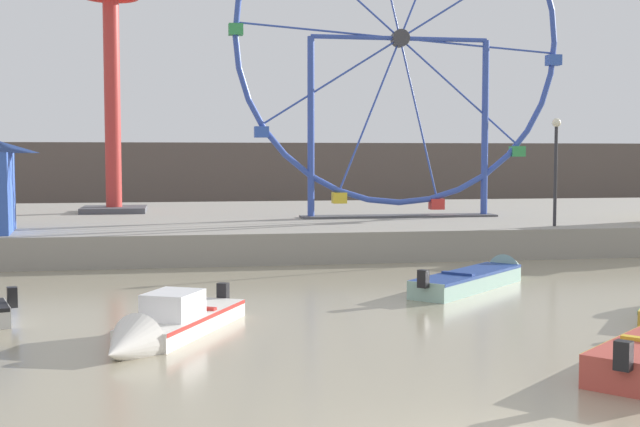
% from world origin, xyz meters
% --- Properties ---
extents(quay_promenade, '(110.00, 18.97, 1.04)m').
position_xyz_m(quay_promenade, '(0.00, 27.55, 0.52)').
color(quay_promenade, gray).
rests_on(quay_promenade, ground_plane).
extents(distant_town_skyline, '(140.00, 3.00, 4.40)m').
position_xyz_m(distant_town_skyline, '(0.00, 48.93, 2.20)').
color(distant_town_skyline, '#564C47').
rests_on(distant_town_skyline, ground_plane).
extents(motorboat_white_red_stripe, '(3.16, 4.85, 1.25)m').
position_xyz_m(motorboat_white_red_stripe, '(-3.91, 7.57, 0.26)').
color(motorboat_white_red_stripe, silver).
rests_on(motorboat_white_red_stripe, ground_plane).
extents(motorboat_seafoam, '(4.95, 4.80, 1.06)m').
position_xyz_m(motorboat_seafoam, '(4.66, 13.02, 0.26)').
color(motorboat_seafoam, '#93BCAD').
rests_on(motorboat_seafoam, ground_plane).
extents(ferris_wheel_blue_frame, '(13.86, 1.20, 14.06)m').
position_xyz_m(ferris_wheel_blue_frame, '(5.36, 24.48, 8.10)').
color(ferris_wheel_blue_frame, '#334CA8').
rests_on(ferris_wheel_blue_frame, quay_promenade).
extents(drop_tower_red_tower, '(2.80, 2.80, 13.50)m').
position_xyz_m(drop_tower_red_tower, '(-6.41, 29.38, 7.66)').
color(drop_tower_red_tower, '#BC332D').
rests_on(drop_tower_red_tower, quay_promenade).
extents(promenade_lamp_near, '(0.32, 0.32, 3.86)m').
position_xyz_m(promenade_lamp_near, '(9.72, 19.26, 3.57)').
color(promenade_lamp_near, '#2D2D33').
rests_on(promenade_lamp_near, quay_promenade).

